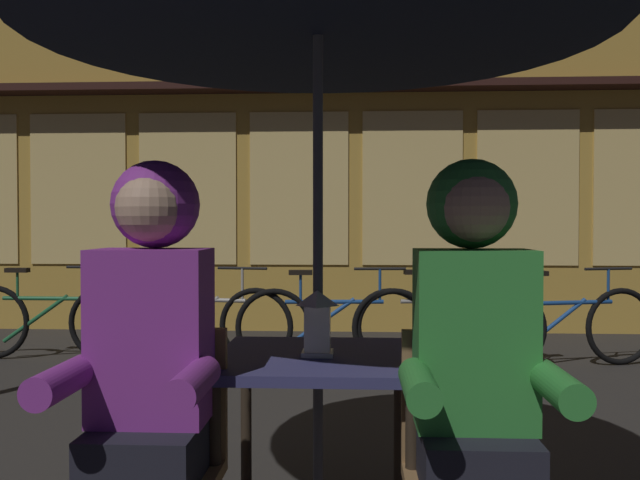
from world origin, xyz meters
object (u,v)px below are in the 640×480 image
bicycle_nearest (49,321)px  bicycle_third (334,325)px  bicycle_fourth (448,324)px  chair_left (155,457)px  person_right_hooded (475,348)px  person_left_hooded (149,345)px  chair_right (471,463)px  bicycle_second (200,322)px  lantern (317,321)px  bicycle_fifth (566,326)px  cafe_table (318,382)px

bicycle_nearest → bicycle_third: size_ratio=1.00×
bicycle_fourth → chair_left: bearing=-110.4°
person_right_hooded → bicycle_third: size_ratio=0.83×
chair_left → person_left_hooded: 0.36m
chair_right → person_left_hooded: bearing=-176.6°
bicycle_second → bicycle_third: 1.18m
person_left_hooded → person_right_hooded: 0.96m
lantern → chair_right: size_ratio=0.27×
bicycle_third → bicycle_fourth: 0.98m
bicycle_second → bicycle_fourth: (2.15, 0.03, 0.00)m
bicycle_fifth → bicycle_fourth: bearing=174.7°
chair_left → bicycle_third: (0.43, 3.66, -0.14)m
chair_right → bicycle_fourth: (0.45, 3.79, -0.14)m
chair_right → bicycle_fifth: (1.42, 3.70, -0.14)m
bicycle_nearest → bicycle_second: same height
chair_right → bicycle_nearest: chair_right is taller
lantern → chair_left: bearing=-144.1°
bicycle_second → bicycle_fifth: 3.12m
lantern → bicycle_second: size_ratio=0.14×
person_right_hooded → bicycle_fourth: size_ratio=0.84×
chair_left → lantern: bearing=35.9°
chair_left → chair_right: (0.96, 0.00, 0.00)m
person_left_hooded → person_right_hooded: bearing=0.0°
bicycle_nearest → cafe_table: bearing=-52.9°
bicycle_third → bicycle_fifth: (1.95, 0.04, 0.00)m
lantern → bicycle_fourth: (0.93, 3.44, -0.51)m
cafe_table → chair_left: (-0.48, -0.37, -0.15)m
bicycle_fourth → cafe_table: bearing=-105.2°
person_right_hooded → bicycle_fifth: bearing=69.3°
bicycle_third → lantern: bearing=-89.2°
chair_right → bicycle_fifth: 3.96m
bicycle_fourth → bicycle_fifth: same height
chair_left → bicycle_fifth: (2.38, 3.70, -0.14)m
chair_right → bicycle_fifth: chair_right is taller
bicycle_fifth → person_right_hooded: bearing=-110.7°
person_right_hooded → bicycle_third: person_right_hooded is taller
bicycle_fifth → bicycle_second: bearing=178.8°
lantern → person_right_hooded: 0.63m
bicycle_third → bicycle_fifth: 1.95m
chair_right → bicycle_third: bearing=98.2°
bicycle_fifth → bicycle_nearest: bearing=178.8°
chair_left → bicycle_fourth: size_ratio=0.52×
bicycle_third → bicycle_second: bearing=175.2°
cafe_table → chair_right: chair_right is taller
person_left_hooded → bicycle_second: bearing=101.0°
person_left_hooded → bicycle_third: 3.78m
chair_left → person_left_hooded: size_ratio=0.62×
chair_left → person_right_hooded: 1.03m
cafe_table → person_right_hooded: (0.48, -0.43, 0.21)m
chair_right → bicycle_nearest: 4.88m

